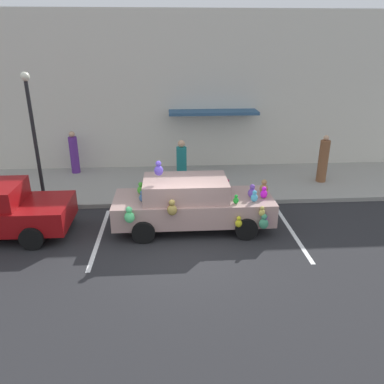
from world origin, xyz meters
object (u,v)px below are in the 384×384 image
(plush_covered_car, at_px, (192,203))
(pedestrian_near_shopfront, at_px, (182,166))
(street_lamp_post, at_px, (33,126))
(teddy_bear_on_sidewalk, at_px, (191,187))
(pedestrian_walking_past, at_px, (323,160))
(pedestrian_by_lamp, at_px, (74,154))

(plush_covered_car, relative_size, pedestrian_near_shopfront, 2.57)
(plush_covered_car, bearing_deg, street_lamp_post, 157.33)
(teddy_bear_on_sidewalk, relative_size, pedestrian_walking_past, 0.31)
(pedestrian_near_shopfront, distance_m, pedestrian_by_lamp, 4.77)
(pedestrian_near_shopfront, bearing_deg, teddy_bear_on_sidewalk, -67.54)
(pedestrian_near_shopfront, relative_size, pedestrian_by_lamp, 1.05)
(teddy_bear_on_sidewalk, height_order, street_lamp_post, street_lamp_post)
(pedestrian_walking_past, bearing_deg, pedestrian_near_shopfront, -176.55)
(teddy_bear_on_sidewalk, xyz_separation_m, pedestrian_walking_past, (5.13, 1.04, 0.58))
(pedestrian_walking_past, bearing_deg, pedestrian_by_lamp, 170.18)
(plush_covered_car, distance_m, pedestrian_walking_past, 6.19)
(plush_covered_car, bearing_deg, pedestrian_near_shopfront, 93.62)
(teddy_bear_on_sidewalk, distance_m, pedestrian_by_lamp, 5.39)
(plush_covered_car, bearing_deg, teddy_bear_on_sidewalk, 87.25)
(pedestrian_near_shopfront, bearing_deg, plush_covered_car, -86.38)
(plush_covered_car, height_order, pedestrian_near_shopfront, plush_covered_car)
(street_lamp_post, distance_m, pedestrian_near_shopfront, 5.14)
(plush_covered_car, distance_m, pedestrian_near_shopfront, 2.98)
(teddy_bear_on_sidewalk, height_order, pedestrian_walking_past, pedestrian_walking_past)
(street_lamp_post, bearing_deg, plush_covered_car, -22.67)
(street_lamp_post, distance_m, pedestrian_by_lamp, 3.43)
(pedestrian_by_lamp, bearing_deg, street_lamp_post, -98.67)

